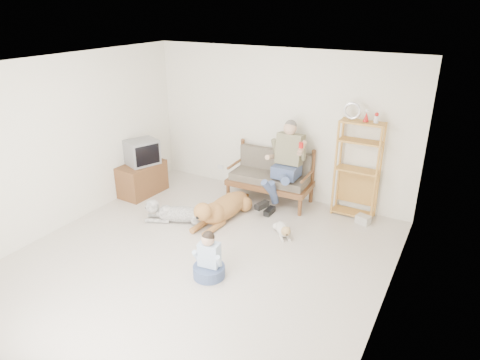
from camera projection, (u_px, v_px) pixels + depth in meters
The scene contains 16 objects.
floor at pixel (195, 263), 6.04m from camera, with size 5.50×5.50×0.00m, color silver.
ceiling at pixel (186, 68), 4.99m from camera, with size 5.50×5.50×0.00m, color white.
wall_back at pixel (279, 125), 7.73m from camera, with size 5.00×5.00×0.00m, color silver.
wall_left at pixel (59, 145), 6.63m from camera, with size 5.50×5.50×0.00m, color silver.
wall_right at pixel (390, 219), 4.40m from camera, with size 5.50×5.50×0.00m, color silver.
loveseat at pixel (271, 175), 7.79m from camera, with size 1.52×0.75×0.95m.
man at pixel (282, 171), 7.35m from camera, with size 0.59×0.85×1.38m.
etagere at pixel (357, 169), 7.08m from camera, with size 0.74×0.32×1.95m.
book_stack at pixel (363, 220), 7.09m from camera, with size 0.22×0.16×0.14m, color silver.
tv_stand at pixel (142, 179), 8.11m from camera, with size 0.55×0.93×0.60m.
crt_tv at pixel (142, 152), 7.92m from camera, with size 0.61×0.67×0.46m.
wall_outlet at pixel (220, 167), 8.68m from camera, with size 0.12×0.02×0.08m, color silver.
golden_retriever at pixel (222, 209), 7.15m from camera, with size 0.50×1.70×0.51m.
shaggy_dog at pixel (175, 213), 7.13m from camera, with size 1.18×0.65×0.38m.
terrier at pixel (283, 230), 6.71m from camera, with size 0.44×0.51×0.24m.
child at pixel (209, 260), 5.66m from camera, with size 0.43×0.43×0.68m.
Camera 1 is at (3.04, -4.16, 3.42)m, focal length 32.00 mm.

